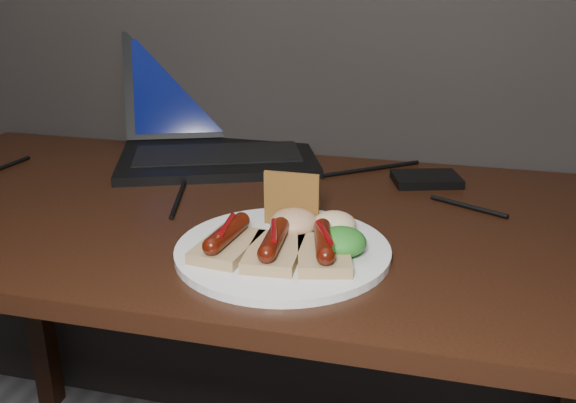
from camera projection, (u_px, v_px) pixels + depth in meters
The scene contains 12 objects.
desk at pixel (232, 256), 1.11m from camera, with size 1.40×0.70×0.75m.
laptop at pixel (216, 131), 1.37m from camera, with size 0.50×0.47×0.25m.
hard_drive at pixel (426, 179), 1.21m from camera, with size 0.12×0.08×0.02m, color black.
desk_cables at pixel (236, 183), 1.20m from camera, with size 0.99×0.41×0.01m.
plate at pixel (283, 251), 0.91m from camera, with size 0.31×0.31×0.01m, color white.
bread_sausage_left at pixel (227, 240), 0.89m from camera, with size 0.08×0.12×0.04m.
bread_sausage_center at pixel (274, 247), 0.87m from camera, with size 0.08×0.12×0.04m.
bread_sausage_right at pixel (324, 249), 0.87m from camera, with size 0.10×0.13×0.04m.
crispbread at pixel (291, 199), 0.97m from camera, with size 0.09×0.01×0.09m, color #9A652A.
salad_greens at pixel (341, 242), 0.88m from camera, with size 0.07×0.07×0.04m, color #105017.
salsa_mound at pixel (294, 223), 0.94m from camera, with size 0.07×0.07×0.04m, color maroon.
coleslaw_mound at pixel (334, 224), 0.95m from camera, with size 0.06×0.06×0.04m, color beige.
Camera 1 is at (0.34, 0.43, 1.15)m, focal length 40.00 mm.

